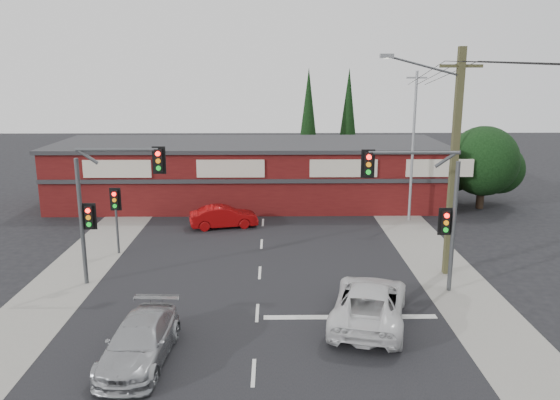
{
  "coord_description": "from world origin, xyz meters",
  "views": [
    {
      "loc": [
        0.61,
        -20.33,
        9.04
      ],
      "look_at": [
        0.92,
        3.0,
        3.46
      ],
      "focal_mm": 35.0,
      "sensor_mm": 36.0,
      "label": 1
    }
  ],
  "objects_px": {
    "white_suv": "(369,302)",
    "shop_building": "(250,172)",
    "utility_pole": "(451,156)",
    "silver_suv": "(140,342)",
    "red_sedan": "(224,217)"
  },
  "relations": [
    {
      "from": "silver_suv",
      "to": "red_sedan",
      "type": "bearing_deg",
      "value": 88.26
    },
    {
      "from": "silver_suv",
      "to": "shop_building",
      "type": "height_order",
      "value": "shop_building"
    },
    {
      "from": "utility_pole",
      "to": "shop_building",
      "type": "bearing_deg",
      "value": 123.76
    },
    {
      "from": "shop_building",
      "to": "utility_pole",
      "type": "distance_m",
      "value": 17.15
    },
    {
      "from": "white_suv",
      "to": "red_sedan",
      "type": "distance_m",
      "value": 14.03
    },
    {
      "from": "red_sedan",
      "to": "shop_building",
      "type": "xyz_separation_m",
      "value": [
        1.29,
        6.37,
        1.49
      ]
    },
    {
      "from": "shop_building",
      "to": "utility_pole",
      "type": "xyz_separation_m",
      "value": [
        9.36,
        -14.0,
        3.26
      ]
    },
    {
      "from": "white_suv",
      "to": "red_sedan",
      "type": "relative_size",
      "value": 1.39
    },
    {
      "from": "silver_suv",
      "to": "shop_building",
      "type": "relative_size",
      "value": 0.17
    },
    {
      "from": "red_sedan",
      "to": "silver_suv",
      "type": "bearing_deg",
      "value": 162.36
    },
    {
      "from": "shop_building",
      "to": "utility_pole",
      "type": "relative_size",
      "value": 2.73
    },
    {
      "from": "silver_suv",
      "to": "utility_pole",
      "type": "relative_size",
      "value": 0.46
    },
    {
      "from": "white_suv",
      "to": "silver_suv",
      "type": "height_order",
      "value": "white_suv"
    },
    {
      "from": "silver_suv",
      "to": "utility_pole",
      "type": "distance_m",
      "value": 14.92
    },
    {
      "from": "white_suv",
      "to": "shop_building",
      "type": "height_order",
      "value": "shop_building"
    }
  ]
}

